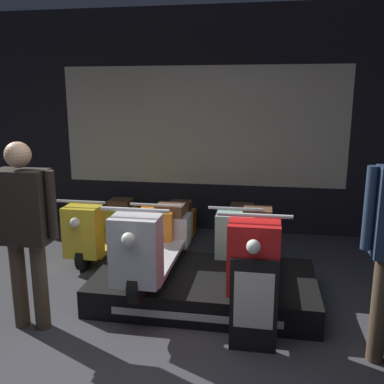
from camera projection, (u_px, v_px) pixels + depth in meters
The scene contains 10 objects.
ground_plane at pixel (133, 365), 3.24m from camera, with size 30.00×30.00×0.00m, color #38383D.
shop_wall_back at pixel (202, 123), 6.20m from camera, with size 7.48×0.09×3.20m.
display_platform at pixel (204, 287), 4.25m from camera, with size 2.16×1.17×0.27m.
scooter_display_left at pixel (155, 242), 4.19m from camera, with size 0.58×1.73×0.83m.
scooter_display_right at pixel (255, 248), 4.03m from camera, with size 0.58×1.73×0.83m.
scooter_backrow_0 at pixel (103, 227), 5.55m from camera, with size 0.58×1.73×0.83m.
scooter_backrow_1 at pixel (169, 231), 5.40m from camera, with size 0.58×1.73×0.83m.
scooter_backrow_2 at pixel (238, 235), 5.25m from camera, with size 0.58×1.73×0.83m.
person_left_browsing at pixel (24, 221), 3.57m from camera, with size 0.60×0.25×1.64m.
price_sign_board at pixel (254, 306), 3.33m from camera, with size 0.37×0.04×0.78m.
Camera 1 is at (0.93, -2.74, 2.01)m, focal length 40.00 mm.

